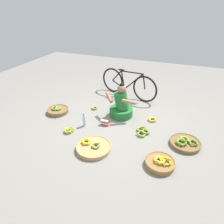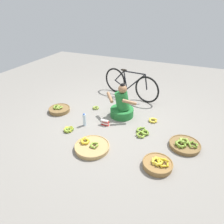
# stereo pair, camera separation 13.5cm
# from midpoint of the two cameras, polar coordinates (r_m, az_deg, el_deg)

# --- Properties ---
(ground_plane) EXTENTS (10.00, 10.00, 0.00)m
(ground_plane) POSITION_cam_midpoint_polar(r_m,az_deg,el_deg) (4.31, 0.06, -2.82)
(ground_plane) COLOR gray
(vendor_woman_front) EXTENTS (0.74, 0.52, 0.78)m
(vendor_woman_front) POSITION_cam_midpoint_polar(r_m,az_deg,el_deg) (4.42, 1.76, 1.77)
(vendor_woman_front) COLOR #237233
(vendor_woman_front) RESTS_ON ground
(bicycle_leaning) EXTENTS (1.64, 0.54, 0.73)m
(bicycle_leaning) POSITION_cam_midpoint_polar(r_m,az_deg,el_deg) (5.31, 3.80, 8.02)
(bicycle_leaning) COLOR black
(bicycle_leaning) RESTS_ON ground
(banana_basket_back_left) EXTENTS (0.55, 0.55, 0.15)m
(banana_basket_back_left) POSITION_cam_midpoint_polar(r_m,az_deg,el_deg) (3.86, 19.21, -8.32)
(banana_basket_back_left) COLOR brown
(banana_basket_back_left) RESTS_ON ground
(banana_basket_near_vendor) EXTENTS (0.49, 0.49, 0.15)m
(banana_basket_near_vendor) POSITION_cam_midpoint_polar(r_m,az_deg,el_deg) (4.82, -16.00, 0.45)
(banana_basket_near_vendor) COLOR brown
(banana_basket_near_vendor) RESTS_ON ground
(banana_basket_mid_right) EXTENTS (0.62, 0.62, 0.15)m
(banana_basket_mid_right) POSITION_cam_midpoint_polar(r_m,az_deg,el_deg) (3.57, -6.43, -9.96)
(banana_basket_mid_right) COLOR tan
(banana_basket_mid_right) RESTS_ON ground
(banana_basket_near_bicycle) EXTENTS (0.48, 0.48, 0.17)m
(banana_basket_near_bicycle) POSITION_cam_midpoint_polar(r_m,az_deg,el_deg) (3.32, 12.43, -13.98)
(banana_basket_near_bicycle) COLOR olive
(banana_basket_near_bicycle) RESTS_ON ground
(loose_bananas_mid_left) EXTENTS (0.30, 0.37, 0.10)m
(loose_bananas_mid_left) POSITION_cam_midpoint_polar(r_m,az_deg,el_deg) (3.99, 7.84, -5.57)
(loose_bananas_mid_left) COLOR olive
(loose_bananas_mid_left) RESTS_ON ground
(loose_bananas_front_center) EXTENTS (0.21, 0.23, 0.09)m
(loose_bananas_front_center) POSITION_cam_midpoint_polar(r_m,az_deg,el_deg) (4.09, -13.20, -5.19)
(loose_bananas_front_center) COLOR olive
(loose_bananas_front_center) RESTS_ON ground
(loose_bananas_back_center) EXTENTS (0.18, 0.18, 0.08)m
(loose_bananas_back_center) POSITION_cam_midpoint_polar(r_m,az_deg,el_deg) (4.81, -5.83, 1.11)
(loose_bananas_back_center) COLOR #9EB747
(loose_bananas_back_center) RESTS_ON ground
(loose_bananas_front_left) EXTENTS (0.21, 0.21, 0.09)m
(loose_bananas_front_left) POSITION_cam_midpoint_polar(r_m,az_deg,el_deg) (4.41, 10.62, -2.11)
(loose_bananas_front_left) COLOR yellow
(loose_bananas_front_left) RESTS_ON ground
(water_bottle) EXTENTS (0.06, 0.06, 0.28)m
(water_bottle) POSITION_cam_midpoint_polar(r_m,az_deg,el_deg) (4.16, -8.88, -2.41)
(water_bottle) COLOR silver
(water_bottle) RESTS_ON ground
(packet_carton_stack) EXTENTS (0.18, 0.08, 0.12)m
(packet_carton_stack) POSITION_cam_midpoint_polar(r_m,az_deg,el_deg) (4.17, -2.99, -3.07)
(packet_carton_stack) COLOR red
(packet_carton_stack) RESTS_ON ground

